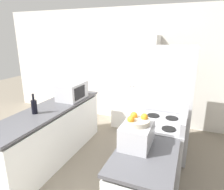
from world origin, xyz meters
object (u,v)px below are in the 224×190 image
(microwave, at_px, (72,91))
(toaster_oven, at_px, (137,135))
(pantry_cabinet, at_px, (135,83))
(stove, at_px, (158,151))
(fruit_bowl, at_px, (137,121))
(refrigerator, at_px, (170,103))
(wine_bottle, at_px, (34,106))

(microwave, height_order, toaster_oven, microwave)
(pantry_cabinet, bearing_deg, stove, -63.64)
(microwave, distance_m, fruit_bowl, 1.85)
(pantry_cabinet, distance_m, refrigerator, 1.19)
(microwave, bearing_deg, stove, -14.50)
(toaster_oven, distance_m, fruit_bowl, 0.16)
(pantry_cabinet, distance_m, wine_bottle, 2.22)
(stove, xyz_separation_m, fruit_bowl, (-0.15, -0.68, 0.72))
(pantry_cabinet, relative_size, stove, 1.90)
(refrigerator, bearing_deg, microwave, -168.04)
(wine_bottle, xyz_separation_m, fruit_bowl, (1.62, -0.30, 0.17))
(stove, xyz_separation_m, microwave, (-1.63, 0.42, 0.59))
(pantry_cabinet, height_order, toaster_oven, pantry_cabinet)
(wine_bottle, bearing_deg, stove, 12.10)
(wine_bottle, height_order, toaster_oven, wine_bottle)
(fruit_bowl, bearing_deg, pantry_cabinet, 105.96)
(refrigerator, xyz_separation_m, microwave, (-1.66, -0.35, 0.12))
(stove, bearing_deg, wine_bottle, -167.90)
(stove, height_order, fruit_bowl, fruit_bowl)
(microwave, distance_m, toaster_oven, 1.85)
(refrigerator, distance_m, wine_bottle, 2.13)
(pantry_cabinet, distance_m, toaster_oven, 2.39)
(stove, distance_m, wine_bottle, 1.89)
(microwave, xyz_separation_m, toaster_oven, (1.49, -1.10, -0.03))
(stove, distance_m, microwave, 1.79)
(stove, bearing_deg, refrigerator, 87.86)
(stove, height_order, refrigerator, refrigerator)
(stove, relative_size, refrigerator, 0.57)
(pantry_cabinet, distance_m, microwave, 1.46)
(pantry_cabinet, height_order, microwave, pantry_cabinet)
(toaster_oven, height_order, fruit_bowl, fruit_bowl)
(refrigerator, relative_size, microwave, 3.44)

